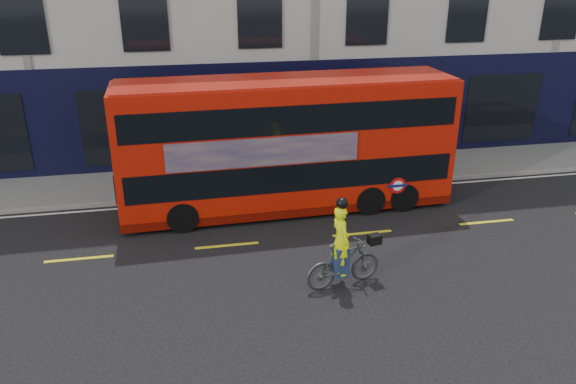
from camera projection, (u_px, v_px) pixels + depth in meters
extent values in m
plane|color=black|center=(379.00, 258.00, 15.21)|extent=(120.00, 120.00, 0.00)
cube|color=slate|center=(321.00, 173.00, 21.08)|extent=(60.00, 3.00, 0.12)
cube|color=gray|center=(331.00, 187.00, 19.72)|extent=(60.00, 0.12, 0.13)
cube|color=black|center=(313.00, 113.00, 21.67)|extent=(50.00, 0.08, 4.00)
cube|color=silver|center=(334.00, 192.00, 19.47)|extent=(58.00, 0.10, 0.01)
cube|color=red|center=(287.00, 140.00, 17.45)|extent=(10.39, 2.61, 3.71)
cube|color=#600B03|center=(287.00, 199.00, 18.22)|extent=(10.39, 2.56, 0.28)
cube|color=black|center=(287.00, 165.00, 17.77)|extent=(9.98, 2.64, 0.85)
cube|color=black|center=(287.00, 110.00, 17.08)|extent=(9.98, 2.64, 0.85)
cube|color=#9F160B|center=(287.00, 80.00, 16.73)|extent=(10.18, 2.51, 0.08)
cube|color=black|center=(438.00, 154.00, 18.80)|extent=(0.09, 2.11, 0.85)
cube|color=black|center=(444.00, 101.00, 18.12)|extent=(0.09, 2.11, 0.85)
cube|color=black|center=(117.00, 178.00, 16.74)|extent=(0.09, 2.11, 0.85)
cube|color=gray|center=(264.00, 152.00, 16.15)|extent=(5.64, 0.18, 0.85)
cylinder|color=red|center=(398.00, 186.00, 17.54)|extent=(0.53, 0.03, 0.53)
cylinder|color=white|center=(398.00, 186.00, 17.54)|extent=(0.34, 0.03, 0.34)
cube|color=#0C1459|center=(398.00, 186.00, 17.53)|extent=(0.66, 0.04, 0.08)
cylinder|color=black|center=(391.00, 185.00, 18.86)|extent=(1.00, 2.42, 0.94)
cylinder|color=black|center=(359.00, 187.00, 18.64)|extent=(1.00, 2.42, 0.94)
cylinder|color=black|center=(181.00, 203.00, 17.48)|extent=(1.00, 2.42, 0.94)
imported|color=#434648|center=(344.00, 264.00, 13.74)|extent=(2.07, 0.96, 1.20)
imported|color=#D0E608|center=(341.00, 240.00, 13.44)|extent=(0.55, 0.72, 1.76)
cube|color=black|center=(374.00, 239.00, 13.85)|extent=(0.35, 0.30, 0.24)
cube|color=navy|center=(340.00, 260.00, 13.65)|extent=(0.41, 0.48, 0.77)
sphere|color=black|center=(342.00, 203.00, 13.07)|extent=(0.29, 0.29, 0.29)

